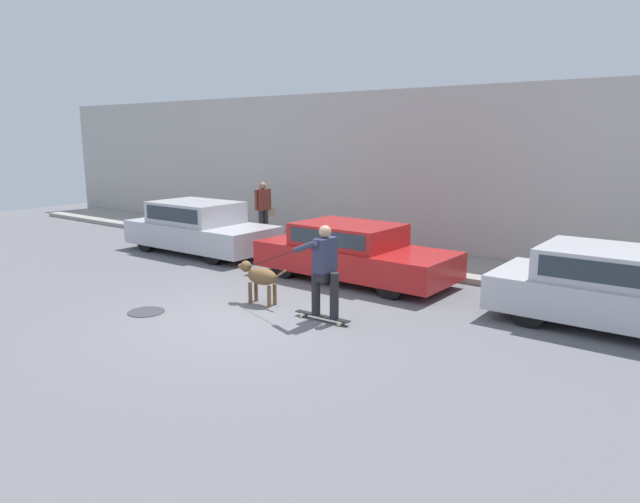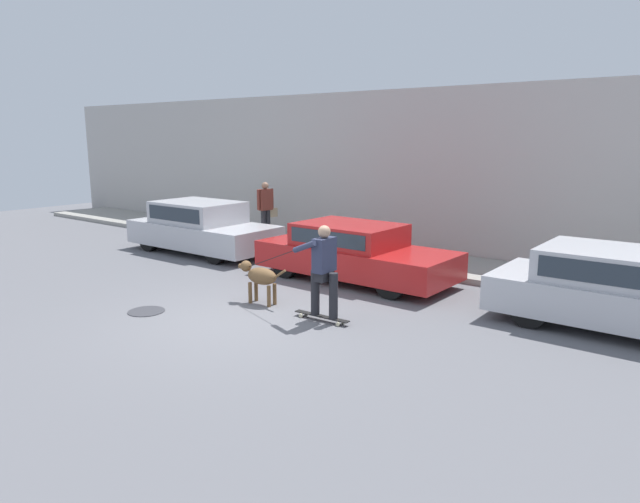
# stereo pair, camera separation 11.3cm
# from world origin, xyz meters

# --- Properties ---
(ground_plane) EXTENTS (36.00, 36.00, 0.00)m
(ground_plane) POSITION_xyz_m (0.00, 0.00, 0.00)
(ground_plane) COLOR slate
(back_wall) EXTENTS (32.00, 0.30, 4.22)m
(back_wall) POSITION_xyz_m (0.00, 6.81, 2.11)
(back_wall) COLOR #B2ADA8
(back_wall) RESTS_ON ground_plane
(sidewalk_curb) EXTENTS (30.00, 2.18, 0.13)m
(sidewalk_curb) POSITION_xyz_m (0.00, 5.55, 0.06)
(sidewalk_curb) COLOR gray
(sidewalk_curb) RESTS_ON ground_plane
(parked_car_0) EXTENTS (4.22, 1.82, 1.35)m
(parked_car_0) POSITION_xyz_m (-5.01, 3.32, 0.65)
(parked_car_0) COLOR black
(parked_car_0) RESTS_ON ground_plane
(parked_car_1) EXTENTS (4.34, 1.77, 1.21)m
(parked_car_1) POSITION_xyz_m (-0.12, 3.32, 0.59)
(parked_car_1) COLOR black
(parked_car_1) RESTS_ON ground_plane
(parked_car_2) EXTENTS (4.16, 1.86, 1.28)m
(parked_car_2) POSITION_xyz_m (5.10, 3.32, 0.63)
(parked_car_2) COLOR black
(parked_car_2) RESTS_ON ground_plane
(dog) EXTENTS (1.07, 0.37, 0.77)m
(dog) POSITION_xyz_m (-0.49, 0.83, 0.51)
(dog) COLOR brown
(dog) RESTS_ON ground_plane
(skateboarder) EXTENTS (2.37, 0.61, 1.62)m
(skateboarder) POSITION_xyz_m (1.06, 0.72, 0.92)
(skateboarder) COLOR beige
(skateboarder) RESTS_ON ground_plane
(pedestrian_with_bag) EXTENTS (0.26, 0.68, 1.62)m
(pedestrian_with_bag) POSITION_xyz_m (-4.61, 5.39, 1.03)
(pedestrian_with_bag) COLOR #28282D
(pedestrian_with_bag) RESTS_ON sidewalk_curb
(manhole_cover) EXTENTS (0.64, 0.64, 0.01)m
(manhole_cover) POSITION_xyz_m (-1.73, -0.78, 0.01)
(manhole_cover) COLOR #38383D
(manhole_cover) RESTS_ON ground_plane
(fire_hydrant) EXTENTS (0.18, 0.18, 0.69)m
(fire_hydrant) POSITION_xyz_m (-7.37, 4.21, 0.36)
(fire_hydrant) COLOR gold
(fire_hydrant) RESTS_ON ground_plane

